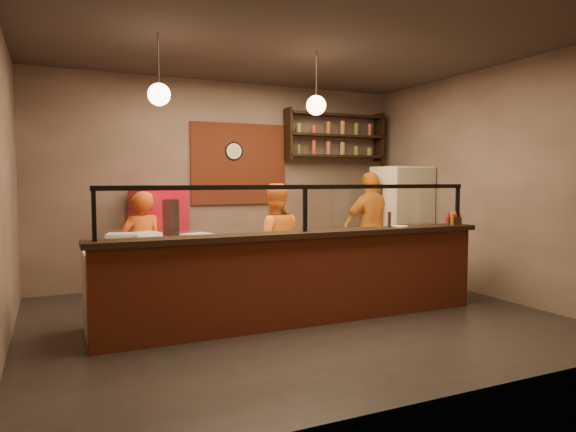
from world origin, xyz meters
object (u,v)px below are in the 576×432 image
cook_left (142,251)px  red_cooler (159,240)px  cook_right (372,227)px  pepper_mill (389,219)px  cook_mid (274,243)px  pizza_dough (346,237)px  condiment_caddy (453,221)px  fridge (401,224)px  wall_clock (234,151)px

cook_left → red_cooler: bearing=-125.8°
cook_right → pepper_mill: size_ratio=9.45×
cook_left → cook_mid: cook_mid is taller
pizza_dough → condiment_caddy: 1.44m
red_cooler → condiment_caddy: bearing=-53.0°
condiment_caddy → pepper_mill: size_ratio=0.92×
cook_mid → pizza_dough: 0.97m
cook_left → fridge: 4.18m
wall_clock → red_cooler: (-1.26, -0.31, -1.33)m
wall_clock → pizza_dough: wall_clock is taller
cook_mid → cook_right: (1.94, 0.58, 0.09)m
cook_mid → red_cooler: cook_mid is taller
cook_right → pizza_dough: cook_right is taller
pizza_dough → condiment_caddy: (1.35, -0.47, 0.20)m
cook_right → fridge: fridge is taller
red_cooler → pizza_dough: (2.02, -1.94, 0.14)m
cook_right → wall_clock: bearing=-26.9°
wall_clock → pepper_mill: bearing=-67.8°
pizza_dough → pepper_mill: bearing=-51.8°
wall_clock → condiment_caddy: size_ratio=1.75×
pepper_mill → pizza_dough: bearing=128.2°
cook_left → fridge: (4.17, 0.26, 0.18)m
wall_clock → cook_right: bearing=-28.2°
red_cooler → condiment_caddy: (3.36, -2.40, 0.34)m
cook_right → condiment_caddy: 1.69m
pizza_dough → pepper_mill: pepper_mill is taller
pizza_dough → pepper_mill: size_ratio=2.77×
cook_right → fridge: size_ratio=0.95×
cook_left → cook_right: (3.62, 0.30, 0.13)m
fridge → red_cooler: (-3.76, 0.78, -0.16)m
fridge → pizza_dough: 2.10m
red_cooler → pepper_mill: 3.37m
red_cooler → pepper_mill: (2.36, -2.38, 0.39)m
cook_mid → cook_right: 2.03m
wall_clock → pepper_mill: wall_clock is taller
cook_left → pepper_mill: cook_left is taller
condiment_caddy → fridge: bearing=76.2°
cook_right → pizza_dough: bearing=46.4°
wall_clock → pizza_dough: size_ratio=0.58×
fridge → pizza_dough: fridge is taller
pizza_dough → wall_clock: bearing=108.5°
cook_mid → condiment_caddy: 2.38m
cook_mid → fridge: 2.55m
fridge → red_cooler: size_ratio=1.21×
cook_right → pizza_dough: size_ratio=3.41×
cook_mid → cook_right: cook_right is taller
wall_clock → cook_right: wall_clock is taller
cook_mid → pepper_mill: size_ratio=8.50×
condiment_caddy → cook_mid: bearing=152.5°
cook_right → fridge: bearing=176.9°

